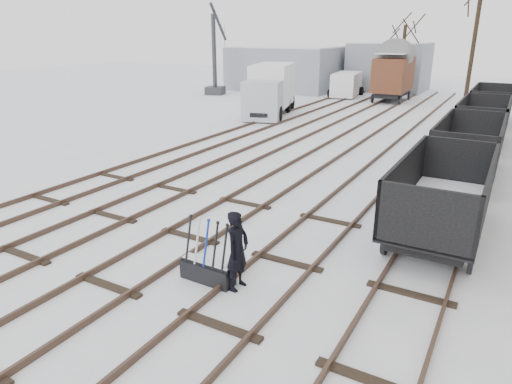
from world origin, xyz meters
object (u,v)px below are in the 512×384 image
(box_van_wagon, at_px, (393,73))
(lorry, at_px, (270,89))
(freight_wagon_a, at_px, (441,208))
(panel_van, at_px, (346,84))
(ground_frame, at_px, (208,270))
(crane, at_px, (216,71))
(worker, at_px, (237,251))

(box_van_wagon, height_order, lorry, box_van_wagon)
(freight_wagon_a, xyz_separation_m, panel_van, (-12.01, 27.11, 0.20))
(ground_frame, bearing_deg, freight_wagon_a, 52.09)
(box_van_wagon, relative_size, lorry, 0.66)
(freight_wagon_a, distance_m, crane, 32.22)
(ground_frame, height_order, box_van_wagon, box_van_wagon)
(crane, bearing_deg, panel_van, 5.32)
(worker, bearing_deg, ground_frame, 99.46)
(freight_wagon_a, height_order, panel_van, freight_wagon_a)
(lorry, xyz_separation_m, panel_van, (1.45, 11.67, -0.66))
(box_van_wagon, xyz_separation_m, crane, (-15.12, -3.35, -0.18))
(worker, relative_size, panel_van, 0.38)
(freight_wagon_a, bearing_deg, box_van_wagon, 106.60)
(lorry, bearing_deg, worker, -80.24)
(box_van_wagon, bearing_deg, lorry, -119.97)
(freight_wagon_a, height_order, crane, crane)
(worker, height_order, panel_van, panel_van)
(panel_van, bearing_deg, crane, -166.02)
(ground_frame, relative_size, worker, 0.82)
(worker, xyz_separation_m, freight_wagon_a, (3.44, 5.03, -0.05))
(freight_wagon_a, xyz_separation_m, lorry, (-13.47, 15.44, 0.86))
(box_van_wagon, relative_size, crane, 0.65)
(panel_van, bearing_deg, box_van_wagon, -22.92)
(lorry, bearing_deg, box_van_wagon, 45.24)
(lorry, height_order, panel_van, lorry)
(ground_frame, relative_size, crane, 0.19)
(freight_wagon_a, bearing_deg, lorry, 131.09)
(worker, relative_size, freight_wagon_a, 0.33)
(ground_frame, distance_m, panel_van, 33.19)
(box_van_wagon, bearing_deg, ground_frame, -85.02)
(box_van_wagon, distance_m, crane, 15.49)
(freight_wagon_a, xyz_separation_m, crane, (-22.87, 22.66, 1.20))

